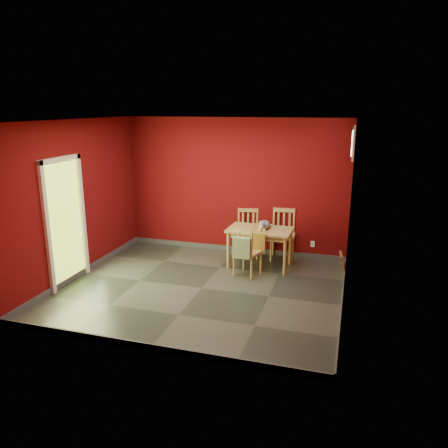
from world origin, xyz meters
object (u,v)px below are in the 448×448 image
(dining_table, at_px, (260,234))
(cat, at_px, (264,223))
(chair_far_left, at_px, (248,232))
(chair_far_right, at_px, (283,234))
(chair_near, at_px, (246,251))
(picture_frame, at_px, (342,263))
(tote_bag, at_px, (242,248))

(dining_table, xyz_separation_m, cat, (0.07, 0.01, 0.20))
(chair_far_left, bearing_deg, chair_far_right, -0.02)
(chair_far_right, height_order, chair_near, chair_far_right)
(picture_frame, bearing_deg, tote_bag, -153.16)
(picture_frame, bearing_deg, chair_far_right, 159.21)
(chair_far_left, distance_m, chair_far_right, 0.70)
(chair_far_left, bearing_deg, chair_near, -77.58)
(dining_table, bearing_deg, chair_near, -103.58)
(chair_far_right, xyz_separation_m, tote_bag, (-0.50, -1.28, 0.07))
(picture_frame, bearing_deg, dining_table, -175.68)
(dining_table, xyz_separation_m, chair_far_left, (-0.36, 0.55, -0.16))
(tote_bag, relative_size, cat, 1.00)
(dining_table, relative_size, chair_far_right, 1.20)
(tote_bag, xyz_separation_m, cat, (0.23, 0.73, 0.26))
(chair_far_left, height_order, chair_near, chair_far_left)
(chair_far_right, xyz_separation_m, chair_near, (-0.47, -1.07, -0.06))
(dining_table, xyz_separation_m, chair_near, (-0.12, -0.52, -0.19))
(dining_table, bearing_deg, cat, 7.17)
(chair_far_left, relative_size, chair_near, 1.07)
(chair_far_right, distance_m, chair_near, 1.17)
(cat, relative_size, picture_frame, 1.18)
(tote_bag, relative_size, picture_frame, 1.18)
(picture_frame, bearing_deg, chair_far_left, 166.70)
(chair_far_right, distance_m, tote_bag, 1.37)
(chair_near, height_order, picture_frame, chair_near)
(tote_bag, distance_m, picture_frame, 1.90)
(cat, bearing_deg, tote_bag, -89.16)
(chair_far_left, xyz_separation_m, chair_far_right, (0.70, -0.00, 0.03))
(chair_far_left, distance_m, tote_bag, 1.30)
(chair_far_right, xyz_separation_m, cat, (-0.27, -0.54, 0.33))
(chair_far_left, distance_m, chair_near, 1.09)
(dining_table, relative_size, picture_frame, 3.24)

